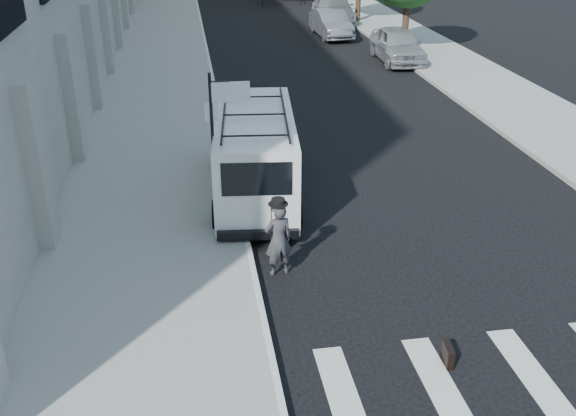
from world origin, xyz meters
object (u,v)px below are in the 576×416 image
object	(u,v)px
parked_car_b	(331,24)
parked_car_c	(333,9)
businessman	(278,240)
suitcase	(276,241)
parked_car_a	(397,45)
briefcase	(448,354)
cargo_van	(255,153)

from	to	relation	value
parked_car_b	parked_car_c	world-z (taller)	parked_car_c
parked_car_c	businessman	bearing A→B (deg)	-97.27
businessman	suitcase	distance (m)	1.05
businessman	parked_car_a	bearing A→B (deg)	-125.95
businessman	parked_car_c	xyz separation A→B (m)	(7.52, 28.51, 0.06)
businessman	briefcase	xyz separation A→B (m)	(2.40, -3.25, -0.63)
businessman	parked_car_b	bearing A→B (deg)	-116.17
businessman	parked_car_c	world-z (taller)	parked_car_c
parked_car_c	parked_car_a	bearing A→B (deg)	-78.45
suitcase	briefcase	bearing A→B (deg)	-57.88
briefcase	cargo_van	xyz separation A→B (m)	(-2.41, 7.27, 0.98)
briefcase	parked_car_c	bearing A→B (deg)	88.00
suitcase	parked_car_a	xyz separation A→B (m)	(8.19, 17.03, 0.52)
suitcase	parked_car_b	size ratio (longest dim) A/B	0.23
briefcase	parked_car_c	world-z (taller)	parked_car_c
businessman	cargo_van	size ratio (longest dim) A/B	0.27
businessman	cargo_van	xyz separation A→B (m)	(-0.01, 4.02, 0.35)
cargo_van	parked_car_c	world-z (taller)	cargo_van
suitcase	parked_car_b	xyz separation A→B (m)	(6.39, 23.29, 0.46)
briefcase	cargo_van	bearing A→B (deg)	115.50
suitcase	businessman	bearing A→B (deg)	-92.13
parked_car_a	businessman	bearing A→B (deg)	-112.75
cargo_van	suitcase	bearing A→B (deg)	-82.71
suitcase	cargo_van	distance (m)	3.24
briefcase	cargo_van	world-z (taller)	cargo_van
parked_car_a	parked_car_c	distance (m)	10.60
businessman	suitcase	bearing A→B (deg)	-106.29
parked_car_a	cargo_van	bearing A→B (deg)	-118.76
suitcase	cargo_van	bearing A→B (deg)	94.63
parked_car_c	parked_car_b	bearing A→B (deg)	-96.21
briefcase	parked_car_a	world-z (taller)	parked_car_a
parked_car_b	parked_car_c	size ratio (longest dim) A/B	0.75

